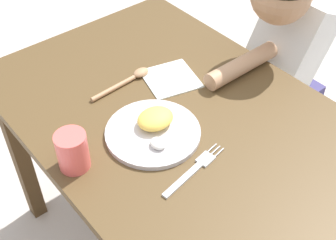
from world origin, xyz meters
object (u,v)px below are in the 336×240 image
at_px(fork, 194,170).
at_px(person, 280,83).
at_px(spoon, 129,79).
at_px(drinking_cup, 73,151).
at_px(plate, 154,129).

relative_size(fork, person, 0.21).
relative_size(fork, spoon, 1.02).
bearing_deg(spoon, person, -22.40).
relative_size(fork, drinking_cup, 2.12).
bearing_deg(person, fork, 108.60).
bearing_deg(fork, plate, 78.51).
xyz_separation_m(fork, person, (-0.19, 0.56, -0.15)).
bearing_deg(plate, person, 93.55).
relative_size(drinking_cup, person, 0.10).
xyz_separation_m(plate, person, (-0.03, 0.55, -0.16)).
bearing_deg(plate, drinking_cup, -99.12).
xyz_separation_m(plate, spoon, (-0.20, 0.07, -0.01)).
height_order(plate, spoon, plate).
height_order(plate, fork, plate).
relative_size(plate, spoon, 1.20).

